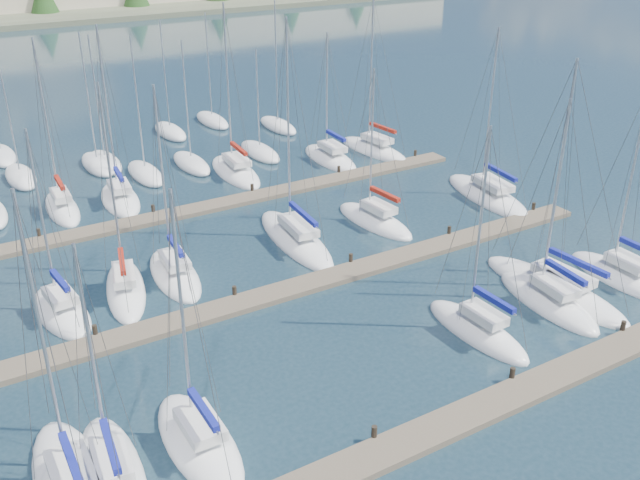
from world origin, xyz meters
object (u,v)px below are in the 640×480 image
sailboat_h (62,312)px  sailboat_r (374,150)px  sailboat_f (554,289)px  sailboat_l (375,221)px  sailboat_o (120,199)px  sailboat_i (126,289)px  sailboat_p (236,172)px  sailboat_g (620,276)px  sailboat_n (62,208)px  sailboat_q (330,158)px  sailboat_b (113,476)px  sailboat_m (488,196)px  sailboat_e (548,301)px  sailboat_j (175,274)px  sailboat_c (199,441)px  sailboat_k (295,239)px  sailboat_d (477,330)px

sailboat_h → sailboat_r: (31.05, 14.17, 0.01)m
sailboat_f → sailboat_r: sailboat_f is taller
sailboat_l → sailboat_o: bearing=132.4°
sailboat_i → sailboat_p: bearing=60.6°
sailboat_g → sailboat_n: size_ratio=0.94×
sailboat_p → sailboat_h: bearing=-134.4°
sailboat_o → sailboat_q: 18.72m
sailboat_g → sailboat_l: 16.58m
sailboat_b → sailboat_m: sailboat_m is taller
sailboat_n → sailboat_e: (20.57, -28.12, -0.02)m
sailboat_l → sailboat_i: sailboat_i is taller
sailboat_i → sailboat_j: bearing=18.5°
sailboat_l → sailboat_e: size_ratio=0.93×
sailboat_c → sailboat_o: bearing=80.3°
sailboat_f → sailboat_m: (6.84, 12.92, -0.00)m
sailboat_c → sailboat_k: bearing=49.7°
sailboat_h → sailboat_b: sailboat_h is taller
sailboat_b → sailboat_c: bearing=7.6°
sailboat_h → sailboat_e: 27.40m
sailboat_i → sailboat_e: size_ratio=1.04×
sailboat_o → sailboat_b: (-8.86, -28.32, -0.02)m
sailboat_i → sailboat_q: bearing=44.9°
sailboat_o → sailboat_i: 14.37m
sailboat_f → sailboat_q: 26.63m
sailboat_n → sailboat_o: sailboat_o is taller
sailboat_p → sailboat_r: size_ratio=1.02×
sailboat_o → sailboat_r: sailboat_r is taller
sailboat_f → sailboat_b: (-26.56, -1.47, -0.00)m
sailboat_h → sailboat_p: size_ratio=0.78×
sailboat_g → sailboat_c: bearing=-177.5°
sailboat_n → sailboat_j: bearing=-73.4°
sailboat_p → sailboat_b: bearing=-118.3°
sailboat_n → sailboat_l: 23.14m
sailboat_r → sailboat_e: bearing=-109.7°
sailboat_q → sailboat_g: bearing=-79.1°
sailboat_l → sailboat_d: bearing=-108.4°
sailboat_o → sailboat_q: (18.71, -0.25, -0.02)m
sailboat_p → sailboat_r: 13.32m
sailboat_i → sailboat_e: 24.48m
sailboat_g → sailboat_p: 31.31m
sailboat_l → sailboat_j: sailboat_j is taller
sailboat_i → sailboat_m: (28.41, -0.09, -0.02)m
sailboat_p → sailboat_q: (8.60, -1.23, -0.01)m
sailboat_j → sailboat_d: sailboat_j is taller
sailboat_j → sailboat_q: (19.45, 13.34, -0.01)m
sailboat_i → sailboat_m: size_ratio=0.97×
sailboat_g → sailboat_p: (-12.30, 28.79, -0.00)m
sailboat_l → sailboat_p: bearing=101.8°
sailboat_h → sailboat_r: bearing=19.3°
sailboat_p → sailboat_d: size_ratio=1.21×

